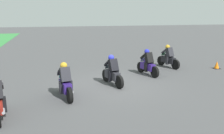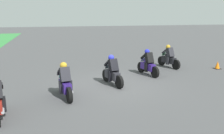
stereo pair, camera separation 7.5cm
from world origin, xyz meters
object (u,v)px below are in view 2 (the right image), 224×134
Objects in this scene: rider_lane_c at (112,73)px; traffic_cone at (217,65)px; rider_lane_b at (148,64)px; rider_lane_a at (169,58)px; rider_lane_d at (65,83)px.

traffic_cone is at bearing -91.05° from rider_lane_c.
rider_lane_b reaches higher than traffic_cone.
rider_lane_c is 7.69m from traffic_cone.
rider_lane_d is at bearing 105.85° from rider_lane_a.
rider_lane_a reaches higher than traffic_cone.
rider_lane_b is 5.53m from rider_lane_d.
rider_lane_c is 0.99× the size of rider_lane_d.
rider_lane_c and rider_lane_d have the same top height.
rider_lane_a is at bearing -71.88° from rider_lane_c.
rider_lane_c is at bearing 107.01° from rider_lane_b.
traffic_cone is at bearing -83.48° from rider_lane_d.
traffic_cone is at bearing -98.09° from rider_lane_b.
rider_lane_b is (-1.47, 2.15, 0.00)m from rider_lane_a.
rider_lane_d is at bearing 103.91° from rider_lane_c.
rider_lane_b is 1.00× the size of rider_lane_d.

